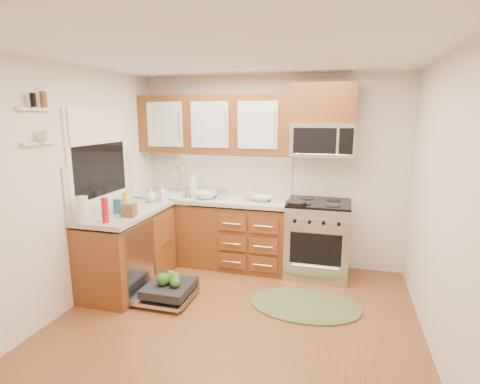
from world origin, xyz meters
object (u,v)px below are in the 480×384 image
(rug, at_px, (305,305))
(upper_cabinets, at_px, (214,124))
(skillet, at_px, (296,203))
(range, at_px, (317,238))
(stock_pot, at_px, (220,193))
(sink, at_px, (175,204))
(bowl_a, at_px, (262,199))
(bowl_b, at_px, (206,195))
(cutting_board, at_px, (257,199))
(microwave, at_px, (322,140))
(cup, at_px, (253,195))
(dishwasher, at_px, (166,291))
(paper_towel_roll, at_px, (82,209))

(rug, bearing_deg, upper_cabinets, 143.04)
(rug, relative_size, skillet, 4.74)
(range, bearing_deg, stock_pot, 178.75)
(sink, xyz_separation_m, bowl_a, (1.22, -0.02, 0.16))
(sink, relative_size, bowl_b, 2.25)
(upper_cabinets, bearing_deg, cutting_board, -11.70)
(microwave, distance_m, cup, 1.13)
(sink, bearing_deg, range, 0.30)
(upper_cabinets, height_order, microwave, upper_cabinets)
(skillet, height_order, bowl_b, bowl_b)
(range, relative_size, sink, 1.53)
(range, height_order, dishwasher, range)
(upper_cabinets, distance_m, rug, 2.52)
(stock_pot, xyz_separation_m, paper_towel_roll, (-0.99, -1.48, 0.08))
(bowl_a, bearing_deg, rug, -52.09)
(sink, height_order, cup, cup)
(rug, relative_size, stock_pot, 6.36)
(microwave, bearing_deg, sink, -176.15)
(range, bearing_deg, sink, -179.70)
(upper_cabinets, height_order, cup, upper_cabinets)
(rug, bearing_deg, microwave, 86.90)
(microwave, bearing_deg, cutting_board, -172.62)
(bowl_b, bearing_deg, dishwasher, -94.78)
(stock_pot, distance_m, cutting_board, 0.51)
(range, xyz_separation_m, paper_towel_roll, (-2.28, -1.45, 0.58))
(bowl_b, bearing_deg, cutting_board, 9.26)
(stock_pot, bearing_deg, dishwasher, -101.96)
(sink, distance_m, skillet, 1.70)
(bowl_b, bearing_deg, stock_pot, 36.84)
(microwave, relative_size, paper_towel_roll, 2.88)
(sink, height_order, bowl_b, bowl_b)
(microwave, xyz_separation_m, paper_towel_roll, (-2.28, -1.57, -0.64))
(range, bearing_deg, rug, -93.53)
(paper_towel_roll, height_order, bowl_b, paper_towel_roll)
(upper_cabinets, bearing_deg, dishwasher, -96.04)
(range, relative_size, microwave, 1.25)
(range, relative_size, bowl_a, 3.82)
(range, height_order, cup, cup)
(upper_cabinets, xyz_separation_m, bowl_b, (-0.05, -0.24, -0.91))
(sink, distance_m, bowl_a, 1.23)
(upper_cabinets, xyz_separation_m, skillet, (1.15, -0.40, -0.90))
(paper_towel_roll, distance_m, cup, 2.11)
(rug, bearing_deg, paper_towel_roll, -165.44)
(paper_towel_roll, relative_size, bowl_b, 0.96)
(cutting_board, relative_size, cup, 2.79)
(sink, bearing_deg, cup, 5.90)
(dishwasher, xyz_separation_m, rug, (1.49, 0.26, -0.09))
(sink, distance_m, dishwasher, 1.38)
(upper_cabinets, height_order, bowl_b, upper_cabinets)
(upper_cabinets, height_order, skillet, upper_cabinets)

